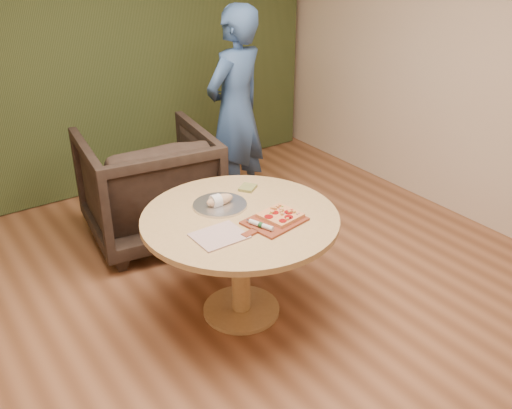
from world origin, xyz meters
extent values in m
cube|color=#905939|center=(0.00, 0.00, -0.01)|extent=(5.00, 6.00, 0.02)
cube|color=beige|center=(0.00, 3.01, 1.40)|extent=(5.00, 0.02, 2.80)
cube|color=#293518|center=(0.00, 2.90, 1.40)|extent=(4.80, 0.14, 2.78)
cylinder|color=tan|center=(0.06, 0.43, 0.01)|extent=(0.53, 0.53, 0.03)
cylinder|color=tan|center=(0.06, 0.43, 0.35)|extent=(0.13, 0.13, 0.68)
cylinder|color=tan|center=(0.06, 0.43, 0.73)|extent=(1.27, 1.27, 0.04)
cube|color=brown|center=(0.19, 0.23, 0.76)|extent=(0.39, 0.34, 0.01)
cube|color=brown|center=(-0.03, 0.19, 0.76)|extent=(0.11, 0.07, 0.01)
cube|color=#E59659|center=(0.25, 0.24, 0.78)|extent=(0.26, 0.26, 0.02)
cylinder|color=maroon|center=(0.32, 0.23, 0.79)|extent=(0.04, 0.04, 0.00)
cylinder|color=maroon|center=(0.26, 0.18, 0.79)|extent=(0.05, 0.05, 0.00)
cylinder|color=maroon|center=(0.16, 0.25, 0.79)|extent=(0.06, 0.06, 0.00)
cylinder|color=maroon|center=(0.22, 0.27, 0.79)|extent=(0.05, 0.05, 0.00)
cylinder|color=maroon|center=(0.20, 0.16, 0.79)|extent=(0.05, 0.05, 0.00)
cylinder|color=maroon|center=(0.30, 0.23, 0.79)|extent=(0.05, 0.05, 0.00)
cube|color=tan|center=(0.30, 0.23, 0.79)|extent=(0.02, 0.02, 0.01)
cube|color=tan|center=(0.21, 0.28, 0.79)|extent=(0.02, 0.02, 0.01)
cube|color=tan|center=(0.30, 0.33, 0.79)|extent=(0.03, 0.03, 0.01)
cube|color=tan|center=(0.28, 0.27, 0.79)|extent=(0.02, 0.02, 0.01)
cube|color=tan|center=(0.26, 0.25, 0.79)|extent=(0.02, 0.02, 0.01)
cube|color=tan|center=(0.28, 0.32, 0.79)|extent=(0.02, 0.02, 0.01)
cube|color=tan|center=(0.25, 0.31, 0.79)|extent=(0.02, 0.02, 0.01)
cube|color=tan|center=(0.24, 0.23, 0.79)|extent=(0.02, 0.02, 0.01)
cube|color=tan|center=(0.32, 0.21, 0.79)|extent=(0.02, 0.02, 0.01)
cube|color=tan|center=(0.23, 0.16, 0.79)|extent=(0.02, 0.02, 0.01)
cube|color=tan|center=(0.24, 0.33, 0.79)|extent=(0.03, 0.03, 0.01)
cube|color=#357C18|center=(0.33, 0.18, 0.79)|extent=(0.01, 0.01, 0.00)
cube|color=#357C18|center=(0.19, 0.28, 0.79)|extent=(0.01, 0.01, 0.00)
cube|color=#357C18|center=(0.16, 0.25, 0.79)|extent=(0.01, 0.01, 0.00)
cube|color=#357C18|center=(0.31, 0.32, 0.79)|extent=(0.01, 0.01, 0.00)
cube|color=#357C18|center=(0.18, 0.16, 0.79)|extent=(0.01, 0.01, 0.00)
cube|color=#357C18|center=(0.25, 0.23, 0.79)|extent=(0.01, 0.01, 0.00)
cube|color=#A15972|center=(0.27, 0.23, 0.79)|extent=(0.03, 0.01, 0.00)
cube|color=#A15972|center=(0.28, 0.29, 0.79)|extent=(0.03, 0.02, 0.00)
cube|color=#A15972|center=(0.27, 0.28, 0.79)|extent=(0.01, 0.03, 0.00)
cube|color=#A15972|center=(0.33, 0.18, 0.79)|extent=(0.03, 0.01, 0.00)
cube|color=#A15972|center=(0.26, 0.32, 0.79)|extent=(0.03, 0.01, 0.00)
cube|color=#A15972|center=(0.26, 0.16, 0.79)|extent=(0.02, 0.03, 0.00)
cylinder|color=silver|center=(0.07, 0.21, 0.78)|extent=(0.08, 0.17, 0.03)
cylinder|color=#194C26|center=(0.07, 0.21, 0.78)|extent=(0.04, 0.03, 0.03)
cube|color=silver|center=(0.04, 0.30, 0.78)|extent=(0.03, 0.04, 0.00)
cube|color=silver|center=(-0.19, 0.28, 0.76)|extent=(0.30, 0.25, 0.01)
cylinder|color=silver|center=(0.03, 0.62, 0.75)|extent=(0.35, 0.35, 0.01)
cylinder|color=silver|center=(0.03, 0.62, 0.76)|extent=(0.36, 0.36, 0.02)
ellipsoid|color=tan|center=(0.03, 0.62, 0.79)|extent=(0.19, 0.08, 0.07)
cylinder|color=silver|center=(0.00, 0.62, 0.79)|extent=(0.06, 0.09, 0.09)
cube|color=brown|center=(0.32, 0.73, 0.76)|extent=(0.16, 0.15, 0.02)
imported|color=black|center=(0.02, 1.74, 0.51)|extent=(1.12, 1.06, 1.03)
imported|color=#2E4C7C|center=(0.93, 1.81, 0.91)|extent=(0.77, 0.62, 1.83)
camera|label=1|loc=(-1.68, -2.25, 2.46)|focal=40.00mm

